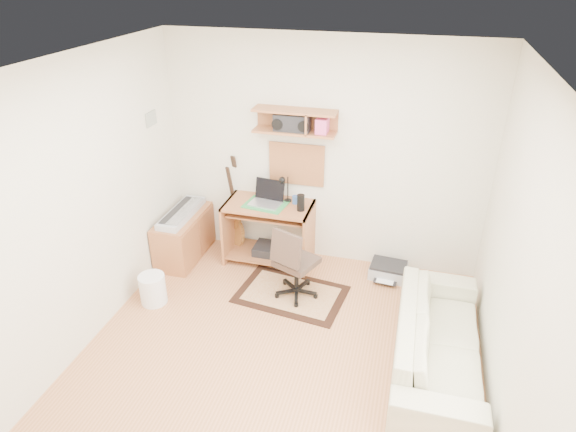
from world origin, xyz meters
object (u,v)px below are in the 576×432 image
(desk, at_px, (269,233))
(sofa, at_px, (440,332))
(cabinet, at_px, (184,236))
(printer, at_px, (388,270))
(task_chair, at_px, (297,262))

(desk, height_order, sofa, desk)
(cabinet, xyz_separation_m, printer, (2.43, 0.20, -0.19))
(task_chair, xyz_separation_m, sofa, (1.46, -0.67, -0.06))
(desk, bearing_deg, sofa, -32.86)
(task_chair, height_order, sofa, task_chair)
(cabinet, distance_m, printer, 2.44)
(sofa, bearing_deg, cabinet, 69.92)
(task_chair, bearing_deg, printer, 55.96)
(desk, distance_m, printer, 1.44)
(desk, relative_size, task_chair, 1.17)
(cabinet, bearing_deg, task_chair, -15.51)
(desk, xyz_separation_m, task_chair, (0.49, -0.59, 0.05))
(cabinet, height_order, printer, cabinet)
(task_chair, relative_size, sofa, 0.46)
(desk, bearing_deg, printer, 1.18)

